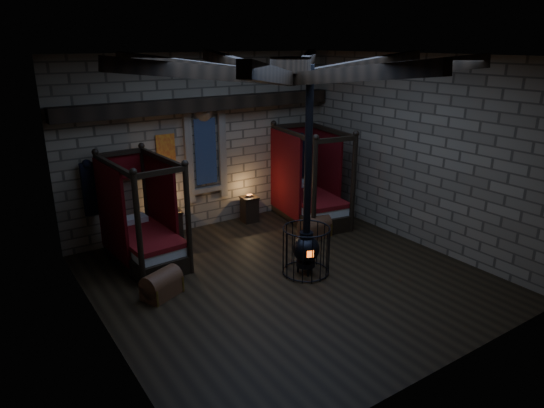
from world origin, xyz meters
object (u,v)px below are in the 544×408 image
bed_left (143,237)px  trunk_right (315,228)px  bed_right (309,198)px  stove (306,245)px  trunk_left (162,285)px

bed_left → trunk_right: bed_left is taller
bed_left → bed_right: size_ratio=0.92×
stove → bed_right: bearing=70.2°
trunk_right → trunk_left: bearing=-176.6°
bed_left → trunk_left: (-0.27, -1.63, -0.32)m
trunk_left → stove: stove is taller
bed_left → bed_right: (4.44, 0.07, 0.04)m
bed_left → stove: size_ratio=0.55×
bed_right → trunk_right: size_ratio=3.11×
trunk_right → bed_right: bearing=53.4°
bed_left → trunk_left: bed_left is taller
bed_left → trunk_right: (3.81, -0.98, -0.31)m
bed_left → bed_right: bearing=-2.7°
trunk_left → stove: (2.75, -0.72, 0.37)m
bed_right → trunk_left: size_ratio=2.94×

